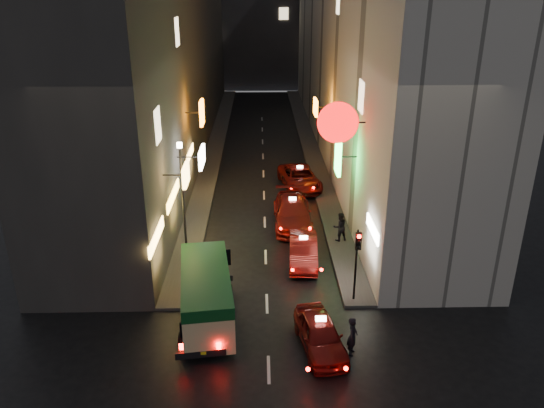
{
  "coord_description": "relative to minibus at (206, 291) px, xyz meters",
  "views": [
    {
      "loc": [
        -0.26,
        -12.17,
        13.55
      ],
      "look_at": [
        0.34,
        13.0,
        3.08
      ],
      "focal_mm": 35.0,
      "sensor_mm": 36.0,
      "label": 1
    }
  ],
  "objects": [
    {
      "name": "building_left",
      "position": [
        -5.41,
        26.82,
        7.45
      ],
      "size": [
        7.51,
        52.21,
        18.0
      ],
      "color": "#363331",
      "rests_on": "ground"
    },
    {
      "name": "sidewalk_left",
      "position": [
        -1.66,
        26.82,
        -1.47
      ],
      "size": [
        1.5,
        52.0,
        0.15
      ],
      "primitive_type": "cube",
      "color": "#423F3D",
      "rests_on": "ground"
    },
    {
      "name": "minibus",
      "position": [
        0.0,
        0.0,
        0.0
      ],
      "size": [
        2.7,
        5.92,
        2.45
      ],
      "color": "beige",
      "rests_on": "ground"
    },
    {
      "name": "building_far",
      "position": [
        2.59,
        58.82,
        9.45
      ],
      "size": [
        30.0,
        10.0,
        22.0
      ],
      "primitive_type": "cube",
      "color": "#323237",
      "rests_on": "ground"
    },
    {
      "name": "taxi_far",
      "position": [
        5.16,
        16.35,
        -0.7
      ],
      "size": [
        3.03,
        5.63,
        1.87
      ],
      "color": "#660F0D",
      "rests_on": "ground"
    },
    {
      "name": "lamp_post",
      "position": [
        -1.61,
        5.82,
        2.18
      ],
      "size": [
        0.28,
        0.28,
        6.22
      ],
      "color": "black",
      "rests_on": "sidewalk_left"
    },
    {
      "name": "taxi_third",
      "position": [
        4.27,
        10.01,
        -0.62
      ],
      "size": [
        2.38,
        5.81,
        2.02
      ],
      "color": "#660F0D",
      "rests_on": "ground"
    },
    {
      "name": "taxi_near",
      "position": [
        4.67,
        -1.94,
        -0.78
      ],
      "size": [
        2.73,
        5.1,
        1.71
      ],
      "color": "#660F0D",
      "rests_on": "ground"
    },
    {
      "name": "sidewalk_right",
      "position": [
        6.84,
        26.82,
        -1.47
      ],
      "size": [
        1.5,
        52.0,
        0.15
      ],
      "primitive_type": "cube",
      "color": "#423F3D",
      "rests_on": "ground"
    },
    {
      "name": "traffic_light",
      "position": [
        6.59,
        1.29,
        1.14
      ],
      "size": [
        0.26,
        0.43,
        3.5
      ],
      "color": "black",
      "rests_on": "sidewalk_right"
    },
    {
      "name": "pedestrian_crossing",
      "position": [
        5.89,
        -2.28,
        -0.62
      ],
      "size": [
        0.55,
        0.7,
        1.86
      ],
      "primitive_type": "imported",
      "rotation": [
        0.0,
        0.0,
        1.29
      ],
      "color": "black",
      "rests_on": "ground"
    },
    {
      "name": "pedestrian_sidewalk",
      "position": [
        6.77,
        7.45,
        -0.45
      ],
      "size": [
        0.82,
        0.65,
        1.89
      ],
      "primitive_type": "imported",
      "rotation": [
        0.0,
        0.0,
        3.46
      ],
      "color": "black",
      "rests_on": "sidewalk_right"
    },
    {
      "name": "taxi_second",
      "position": [
        4.55,
        5.21,
        -0.76
      ],
      "size": [
        2.32,
        5.07,
        1.75
      ],
      "color": "#660F0D",
      "rests_on": "ground"
    },
    {
      "name": "building_right",
      "position": [
        10.59,
        26.82,
        7.45
      ],
      "size": [
        8.41,
        52.0,
        18.0
      ],
      "color": "#B7B2A8",
      "rests_on": "ground"
    }
  ]
}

